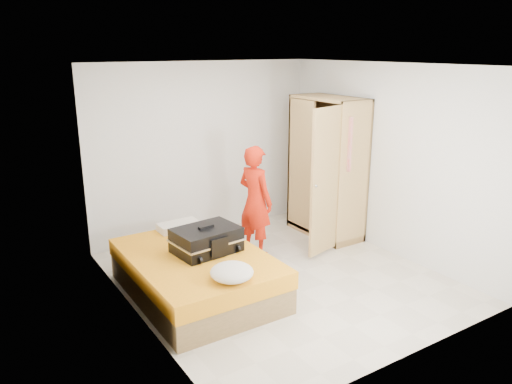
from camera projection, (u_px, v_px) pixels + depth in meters
room at (280, 178)px, 5.91m from camera, size 4.00×4.02×2.60m
bed at (197, 274)px, 5.80m from camera, size 1.42×2.02×0.50m
wardrobe at (327, 172)px, 7.43m from camera, size 1.16×1.33×2.10m
person at (255, 201)px, 6.80m from camera, size 0.49×0.63×1.54m
suitcase at (207, 240)px, 5.77m from camera, size 0.79×0.62×0.32m
round_cushion at (232, 272)px, 5.08m from camera, size 0.45×0.45×0.17m
pillow at (179, 226)px, 6.49m from camera, size 0.53×0.27×0.10m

